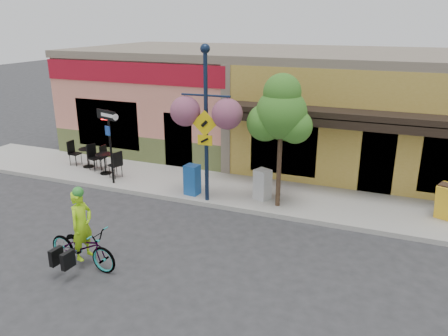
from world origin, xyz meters
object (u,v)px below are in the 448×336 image
at_px(one_way_sign, 111,147).
at_px(street_tree, 280,142).
at_px(building, 281,102).
at_px(newspaper_box_grey, 262,184).
at_px(lamp_post, 206,126).
at_px(cyclist_rider, 83,234).
at_px(newspaper_box_blue, 192,180).
at_px(bicycle, 83,247).

xyz_separation_m(one_way_sign, street_tree, (5.99, 0.24, 0.76)).
xyz_separation_m(building, newspaper_box_grey, (1.04, -6.02, -1.60)).
bearing_deg(lamp_post, cyclist_rider, -108.52).
xyz_separation_m(one_way_sign, newspaper_box_blue, (3.08, 0.11, -0.82)).
height_order(building, newspaper_box_grey, building).
distance_m(bicycle, lamp_post, 5.17).
bearing_deg(street_tree, newspaper_box_grey, 150.53).
bearing_deg(cyclist_rider, building, -4.40).
xyz_separation_m(building, newspaper_box_blue, (-1.25, -6.49, -1.59)).
relative_size(building, newspaper_box_grey, 18.18).
height_order(newspaper_box_blue, street_tree, street_tree).
bearing_deg(bicycle, newspaper_box_blue, -2.41).
bearing_deg(newspaper_box_blue, bicycle, -90.67).
distance_m(newspaper_box_blue, newspaper_box_grey, 2.34).
distance_m(lamp_post, street_tree, 2.31).
bearing_deg(newspaper_box_grey, street_tree, -6.45).
bearing_deg(one_way_sign, newspaper_box_blue, 19.57).
xyz_separation_m(newspaper_box_blue, street_tree, (2.91, 0.12, 1.58)).
height_order(cyclist_rider, one_way_sign, one_way_sign).
relative_size(lamp_post, street_tree, 1.18).
bearing_deg(bicycle, street_tree, -30.58).
relative_size(building, cyclist_rider, 10.61).
height_order(cyclist_rider, street_tree, street_tree).
bearing_deg(building, one_way_sign, -123.29).
bearing_deg(newspaper_box_blue, cyclist_rider, -90.08).
height_order(bicycle, newspaper_box_blue, newspaper_box_blue).
xyz_separation_m(cyclist_rider, lamp_post, (1.21, 4.56, 1.75)).
height_order(building, one_way_sign, building).
relative_size(building, newspaper_box_blue, 17.93).
relative_size(cyclist_rider, one_way_sign, 0.65).
distance_m(cyclist_rider, one_way_sign, 5.40).
height_order(building, bicycle, building).
relative_size(bicycle, newspaper_box_grey, 1.97).
height_order(building, street_tree, building).
xyz_separation_m(lamp_post, newspaper_box_blue, (-0.66, 0.29, -1.95)).
bearing_deg(bicycle, building, -4.64).
distance_m(lamp_post, newspaper_box_grey, 2.66).
relative_size(bicycle, street_tree, 0.47).
bearing_deg(street_tree, cyclist_rider, -124.84).
distance_m(lamp_post, one_way_sign, 3.92).
bearing_deg(building, bicycle, -99.29).
xyz_separation_m(bicycle, one_way_sign, (-2.48, 4.73, 0.96)).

